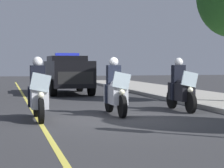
# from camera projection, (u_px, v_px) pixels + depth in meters

# --- Properties ---
(ground_plane) EXTENTS (80.00, 80.00, 0.00)m
(ground_plane) POSITION_uv_depth(u_px,v_px,m) (125.00, 119.00, 11.76)
(ground_plane) COLOR #333335
(lane_stripe_center) EXTENTS (48.00, 0.12, 0.01)m
(lane_stripe_center) POSITION_uv_depth(u_px,v_px,m) (40.00, 122.00, 11.19)
(lane_stripe_center) COLOR #E0D14C
(lane_stripe_center) RESTS_ON ground
(police_motorcycle_lead_left) EXTENTS (2.14, 0.56, 1.72)m
(police_motorcycle_lead_left) POSITION_uv_depth(u_px,v_px,m) (38.00, 94.00, 11.61)
(police_motorcycle_lead_left) COLOR black
(police_motorcycle_lead_left) RESTS_ON ground
(police_motorcycle_lead_right) EXTENTS (2.14, 0.56, 1.72)m
(police_motorcycle_lead_right) POSITION_uv_depth(u_px,v_px,m) (115.00, 91.00, 12.75)
(police_motorcycle_lead_right) COLOR black
(police_motorcycle_lead_right) RESTS_ON ground
(police_motorcycle_trailing) EXTENTS (2.14, 0.56, 1.72)m
(police_motorcycle_trailing) POSITION_uv_depth(u_px,v_px,m) (181.00, 89.00, 13.85)
(police_motorcycle_trailing) COLOR black
(police_motorcycle_trailing) RESTS_ON ground
(police_suv) EXTENTS (4.92, 2.11, 2.05)m
(police_suv) POSITION_uv_depth(u_px,v_px,m) (67.00, 73.00, 21.51)
(police_suv) COLOR black
(police_suv) RESTS_ON ground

